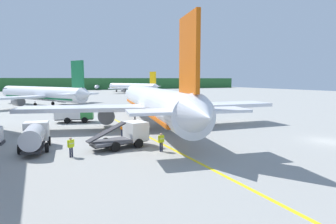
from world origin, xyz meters
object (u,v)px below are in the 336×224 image
object	(u,v)px
airliner_mid_apron	(42,94)
crew_loader_left	(161,141)
airliner_far_taxiway	(133,87)
service_truck_baggage	(75,113)
service_truck_catering	(128,135)
service_truck_fuel	(34,136)
crew_loader_right	(122,128)
airliner_distant	(99,86)
airliner_foreground	(152,102)
crew_marshaller	(71,145)

from	to	relation	value
airliner_mid_apron	crew_loader_left	xyz separation A→B (m)	(8.86, -51.43, -1.97)
airliner_mid_apron	airliner_far_taxiway	xyz separation A→B (m)	(41.41, 55.53, -0.16)
service_truck_baggage	service_truck_catering	world-z (taller)	service_truck_catering
service_truck_catering	service_truck_fuel	bearing A→B (deg)	164.33
service_truck_baggage	crew_loader_left	distance (m)	21.92
airliner_mid_apron	crew_loader_right	size ratio (longest dim) A/B	19.77
service_truck_fuel	service_truck_catering	size ratio (longest dim) A/B	1.04
service_truck_baggage	crew_loader_left	bearing A→B (deg)	-76.96
crew_loader_right	service_truck_baggage	bearing A→B (deg)	105.29
airliner_distant	service_truck_fuel	world-z (taller)	airliner_distant
airliner_far_taxiway	crew_loader_right	size ratio (longest dim) A/B	19.20
service_truck_baggage	crew_loader_left	size ratio (longest dim) A/B	3.44
airliner_foreground	airliner_mid_apron	bearing A→B (deg)	109.58
service_truck_baggage	crew_loader_right	distance (m)	13.73
crew_loader_left	crew_loader_right	xyz separation A→B (m)	(-1.33, 8.12, -0.02)
airliner_distant	crew_marshaller	xyz separation A→B (m)	(-33.05, -151.25, -0.90)
airliner_foreground	crew_loader_left	world-z (taller)	airliner_foreground
airliner_far_taxiway	airliner_mid_apron	bearing A→B (deg)	-126.71
airliner_far_taxiway	crew_marshaller	size ratio (longest dim) A/B	18.86
crew_marshaller	crew_loader_right	distance (m)	9.06
airliner_foreground	service_truck_catering	world-z (taller)	airliner_foreground
airliner_distant	airliner_mid_apron	bearing A→B (deg)	-108.67
crew_loader_right	service_truck_catering	bearing A→B (deg)	-99.43
crew_marshaller	crew_loader_right	xyz separation A→B (m)	(6.31, 6.50, -0.02)
service_truck_fuel	crew_marshaller	xyz separation A→B (m)	(2.78, -3.81, -0.38)
airliner_mid_apron	crew_loader_right	bearing A→B (deg)	-80.13
airliner_far_taxiway	service_truck_baggage	distance (m)	93.47
crew_marshaller	crew_loader_right	size ratio (longest dim) A/B	1.02
service_truck_baggage	service_truck_catering	distance (m)	18.46
airliner_foreground	service_truck_catering	size ratio (longest dim) A/B	6.90
service_truck_fuel	service_truck_baggage	distance (m)	16.84
service_truck_fuel	crew_loader_left	distance (m)	11.75
crew_marshaller	crew_loader_left	distance (m)	7.81
airliner_far_taxiway	service_truck_fuel	size ratio (longest dim) A/B	5.19
airliner_far_taxiway	crew_loader_right	distance (m)	104.51
airliner_foreground	service_truck_fuel	world-z (taller)	airliner_foreground
service_truck_catering	crew_loader_left	xyz separation A→B (m)	(2.16, -3.11, -0.18)
airliner_foreground	crew_loader_right	xyz separation A→B (m)	(-5.97, -5.36, -2.40)
airliner_foreground	service_truck_fuel	distance (m)	17.19
airliner_far_taxiway	crew_marshaller	world-z (taller)	airliner_far_taxiway
crew_loader_right	crew_marshaller	bearing A→B (deg)	-134.17
airliner_distant	service_truck_baggage	world-z (taller)	airliner_distant
airliner_distant	service_truck_catering	world-z (taller)	airliner_distant
service_truck_baggage	crew_loader_right	bearing A→B (deg)	-74.71
service_truck_fuel	service_truck_baggage	size ratio (longest dim) A/B	1.05
airliner_mid_apron	service_truck_catering	xyz separation A→B (m)	(6.70, -48.32, -1.79)
service_truck_catering	airliner_mid_apron	bearing A→B (deg)	97.90
airliner_foreground	crew_loader_left	distance (m)	14.45
airliner_mid_apron	crew_marshaller	world-z (taller)	airliner_mid_apron
airliner_foreground	crew_loader_right	world-z (taller)	airliner_foreground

